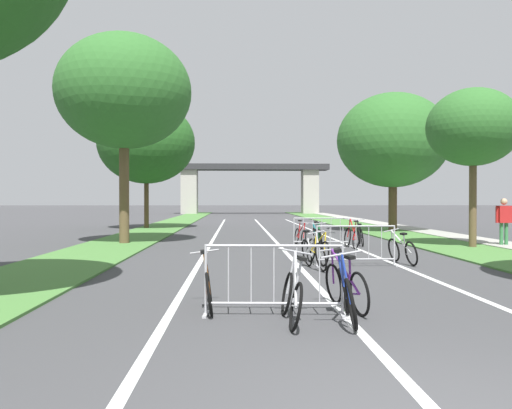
% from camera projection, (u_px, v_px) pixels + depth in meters
% --- Properties ---
extents(grass_verge_left, '(2.73, 71.61, 0.05)m').
position_uv_depth(grass_verge_left, '(164.00, 227.00, 32.79)').
color(grass_verge_left, '#477A38').
rests_on(grass_verge_left, ground).
extents(grass_verge_right, '(2.73, 71.61, 0.05)m').
position_uv_depth(grass_verge_right, '(359.00, 226.00, 33.24)').
color(grass_verge_right, '#477A38').
rests_on(grass_verge_right, ground).
extents(sidewalk_path_right, '(1.61, 71.61, 0.08)m').
position_uv_depth(sidewalk_path_right, '(393.00, 226.00, 33.32)').
color(sidewalk_path_right, '#9E9B93').
rests_on(sidewalk_path_right, ground).
extents(lane_stripe_center, '(0.14, 41.43, 0.01)m').
position_uv_depth(lane_stripe_center, '(271.00, 236.00, 24.44)').
color(lane_stripe_center, silver).
rests_on(lane_stripe_center, ground).
extents(lane_stripe_right_lane, '(0.14, 41.43, 0.01)m').
position_uv_depth(lane_stripe_right_lane, '(327.00, 236.00, 24.54)').
color(lane_stripe_right_lane, silver).
rests_on(lane_stripe_right_lane, ground).
extents(lane_stripe_left_lane, '(0.14, 41.43, 0.01)m').
position_uv_depth(lane_stripe_left_lane, '(215.00, 237.00, 24.35)').
color(lane_stripe_left_lane, silver).
rests_on(lane_stripe_left_lane, ground).
extents(overpass_bridge, '(18.49, 3.16, 5.87)m').
position_uv_depth(overpass_bridge, '(250.00, 181.00, 62.84)').
color(overpass_bridge, '#2D2D30').
rests_on(overpass_bridge, ground).
extents(tree_left_pine_near, '(5.13, 5.13, 8.01)m').
position_uv_depth(tree_left_pine_near, '(124.00, 92.00, 20.22)').
color(tree_left_pine_near, brown).
rests_on(tree_left_pine_near, ground).
extents(tree_left_pine_far, '(5.64, 5.64, 7.42)m').
position_uv_depth(tree_left_pine_far, '(146.00, 143.00, 30.85)').
color(tree_left_pine_far, '#4C3823').
rests_on(tree_left_pine_far, ground).
extents(tree_right_maple_mid, '(3.21, 3.21, 5.61)m').
position_uv_depth(tree_right_maple_mid, '(473.00, 128.00, 18.57)').
color(tree_right_maple_mid, brown).
rests_on(tree_right_maple_mid, ground).
extents(tree_right_oak_near, '(5.86, 5.86, 7.33)m').
position_uv_depth(tree_right_oak_near, '(393.00, 140.00, 27.97)').
color(tree_right_oak_near, '#4C3823').
rests_on(tree_right_oak_near, ground).
extents(crowd_barrier_nearest, '(2.10, 0.56, 1.05)m').
position_uv_depth(crowd_barrier_nearest, '(274.00, 281.00, 7.81)').
color(crowd_barrier_nearest, '#ADADB2').
rests_on(crowd_barrier_nearest, ground).
extents(crowd_barrier_second, '(2.09, 0.52, 1.05)m').
position_uv_depth(crowd_barrier_second, '(356.00, 246.00, 13.57)').
color(crowd_barrier_second, '#ADADB2').
rests_on(crowd_barrier_second, ground).
extents(crowd_barrier_third, '(2.10, 0.55, 1.05)m').
position_uv_depth(crowd_barrier_third, '(322.00, 232.00, 19.23)').
color(crowd_barrier_third, '#ADADB2').
rests_on(crowd_barrier_third, ground).
extents(bicycle_red_0, '(0.54, 1.66, 1.05)m').
position_uv_depth(bicycle_red_0, '(352.00, 237.00, 18.72)').
color(bicycle_red_0, black).
rests_on(bicycle_red_0, ground).
extents(bicycle_white_1, '(0.59, 1.69, 0.92)m').
position_uv_depth(bicycle_white_1, '(402.00, 250.00, 14.07)').
color(bicycle_white_1, black).
rests_on(bicycle_white_1, ground).
extents(bicycle_black_2, '(0.55, 1.68, 0.97)m').
position_uv_depth(bicycle_black_2, '(360.00, 236.00, 19.72)').
color(bicycle_black_2, black).
rests_on(bicycle_black_2, ground).
extents(bicycle_green_3, '(0.51, 1.75, 0.92)m').
position_uv_depth(bicycle_green_3, '(319.00, 237.00, 18.85)').
color(bicycle_green_3, black).
rests_on(bicycle_green_3, ground).
extents(bicycle_blue_4, '(0.61, 1.72, 1.05)m').
position_uv_depth(bicycle_blue_4, '(347.00, 294.00, 7.41)').
color(bicycle_blue_4, black).
rests_on(bicycle_blue_4, ground).
extents(bicycle_silver_5, '(0.51, 1.61, 1.01)m').
position_uv_depth(bicycle_silver_5, '(292.00, 296.00, 7.33)').
color(bicycle_silver_5, black).
rests_on(bicycle_silver_5, ground).
extents(bicycle_teal_6, '(0.51, 1.64, 0.91)m').
position_uv_depth(bicycle_teal_6, '(317.00, 236.00, 19.75)').
color(bicycle_teal_6, black).
rests_on(bicycle_teal_6, ground).
extents(bicycle_orange_7, '(0.47, 1.70, 0.96)m').
position_uv_depth(bicycle_orange_7, '(208.00, 286.00, 8.25)').
color(bicycle_orange_7, black).
rests_on(bicycle_orange_7, ground).
extents(bicycle_yellow_8, '(0.62, 1.64, 0.92)m').
position_uv_depth(bicycle_yellow_8, '(318.00, 250.00, 14.00)').
color(bicycle_yellow_8, black).
rests_on(bicycle_yellow_8, ground).
extents(bicycle_purple_9, '(0.58, 1.64, 0.93)m').
position_uv_depth(bicycle_purple_9, '(346.00, 286.00, 8.21)').
color(bicycle_purple_9, black).
rests_on(bicycle_purple_9, ground).
extents(bicycle_red_10, '(0.49, 1.67, 0.94)m').
position_uv_depth(bicycle_red_10, '(300.00, 236.00, 19.71)').
color(bicycle_red_10, black).
rests_on(bicycle_red_10, ground).
extents(bicycle_white_11, '(0.48, 1.75, 0.98)m').
position_uv_depth(bicycle_white_11, '(313.00, 253.00, 13.02)').
color(bicycle_white_11, black).
rests_on(bicycle_white_11, ground).
extents(pedestrian_with_backpack, '(0.63, 0.33, 1.75)m').
position_uv_depth(pedestrian_with_backpack, '(504.00, 217.00, 19.15)').
color(pedestrian_with_backpack, '#33723F').
rests_on(pedestrian_with_backpack, ground).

